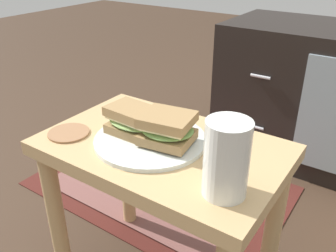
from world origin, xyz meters
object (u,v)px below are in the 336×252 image
object	(u,v)px
beer_glass	(226,160)
coaster	(69,133)
sandwich_front	(133,121)
plate	(150,140)
sandwich_back	(167,128)

from	to	relation	value
beer_glass	coaster	bearing A→B (deg)	-179.50
sandwich_front	coaster	bearing A→B (deg)	-151.00
beer_glass	plate	bearing A→B (deg)	161.28
coaster	sandwich_front	bearing A→B (deg)	29.00
plate	sandwich_back	xyz separation A→B (m)	(0.05, 0.00, 0.04)
sandwich_front	sandwich_back	bearing A→B (deg)	3.39
beer_glass	sandwich_front	bearing A→B (deg)	164.80
plate	coaster	xyz separation A→B (m)	(-0.19, -0.08, -0.00)
sandwich_back	coaster	xyz separation A→B (m)	(-0.23, -0.08, -0.04)
sandwich_back	beer_glass	world-z (taller)	beer_glass
plate	sandwich_front	xyz separation A→B (m)	(-0.05, -0.00, 0.04)
plate	sandwich_back	world-z (taller)	sandwich_back
sandwich_back	coaster	world-z (taller)	sandwich_back
plate	beer_glass	xyz separation A→B (m)	(0.23, -0.08, 0.07)
sandwich_front	coaster	world-z (taller)	sandwich_front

